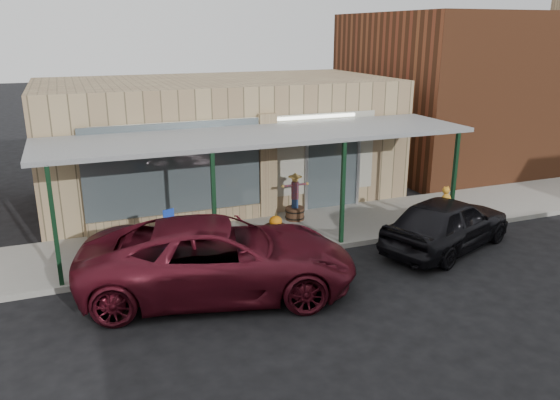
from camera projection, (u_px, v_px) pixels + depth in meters
name	position (u px, v px, depth m)	size (l,w,h in m)	color
ground	(315.00, 290.00, 12.76)	(120.00, 120.00, 0.00)	black
sidewalk	(263.00, 236.00, 15.94)	(40.00, 3.20, 0.15)	gray
storefront	(219.00, 140.00, 19.39)	(12.00, 6.25, 4.20)	tan
awning	(262.00, 137.00, 15.03)	(12.00, 3.00, 3.04)	slate
block_buildings_near	(262.00, 87.00, 20.51)	(61.00, 8.00, 8.00)	brown
barrel_scarecrow	(295.00, 204.00, 16.94)	(0.91, 0.60, 1.50)	#4F311F
barrel_pumpkin	(276.00, 232.00, 15.24)	(0.80, 0.80, 0.80)	#4F311F
handicap_sign	(169.00, 229.00, 13.56)	(0.29, 0.12, 1.46)	gray
parked_sedan	(447.00, 223.00, 14.97)	(4.80, 3.29, 1.54)	black
car_maroon	(219.00, 257.00, 12.43)	(2.87, 6.23, 1.73)	#55111E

